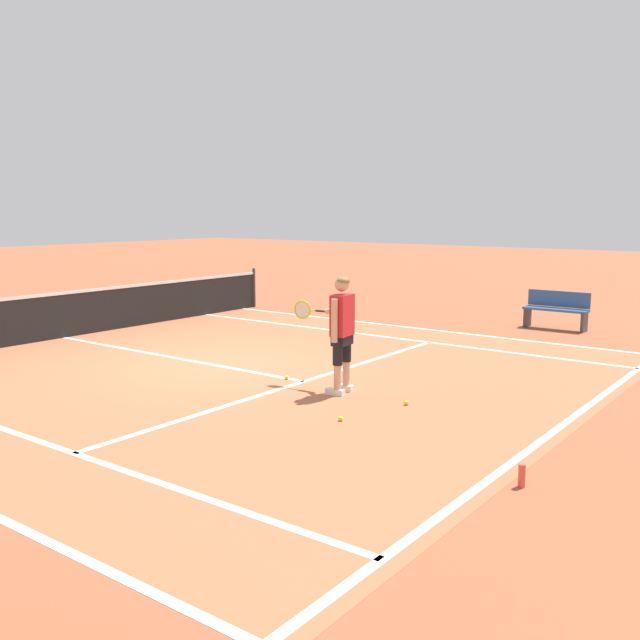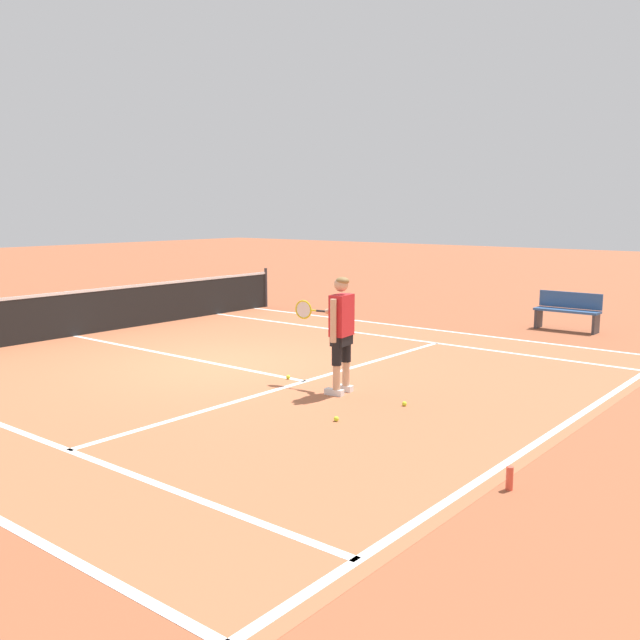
{
  "view_description": "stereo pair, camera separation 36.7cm",
  "coord_description": "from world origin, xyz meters",
  "px_view_note": "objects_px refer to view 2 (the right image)",
  "views": [
    {
      "loc": [
        -8.47,
        -8.61,
        2.66
      ],
      "look_at": [
        -0.22,
        -2.44,
        1.05
      ],
      "focal_mm": 39.64,
      "sensor_mm": 36.0,
      "label": 1
    },
    {
      "loc": [
        -8.24,
        -8.9,
        2.66
      ],
      "look_at": [
        -0.22,
        -2.44,
        1.05
      ],
      "focal_mm": 39.64,
      "sensor_mm": 36.0,
      "label": 2
    }
  ],
  "objects_px": {
    "tennis_player": "(340,327)",
    "tennis_ball_mid_court": "(404,404)",
    "water_bottle": "(510,478)",
    "courtside_bench": "(568,310)",
    "tennis_ball_by_baseline": "(288,377)",
    "tennis_ball_near_feet": "(336,419)"
  },
  "relations": [
    {
      "from": "tennis_player",
      "to": "tennis_ball_mid_court",
      "type": "relative_size",
      "value": 25.95
    },
    {
      "from": "water_bottle",
      "to": "tennis_ball_near_feet",
      "type": "bearing_deg",
      "value": 74.88
    },
    {
      "from": "tennis_player",
      "to": "tennis_ball_mid_court",
      "type": "bearing_deg",
      "value": -90.09
    },
    {
      "from": "courtside_bench",
      "to": "water_bottle",
      "type": "bearing_deg",
      "value": -163.34
    },
    {
      "from": "tennis_ball_near_feet",
      "to": "water_bottle",
      "type": "distance_m",
      "value": 2.74
    },
    {
      "from": "tennis_ball_near_feet",
      "to": "tennis_ball_mid_court",
      "type": "bearing_deg",
      "value": -14.57
    },
    {
      "from": "tennis_ball_near_feet",
      "to": "tennis_player",
      "type": "bearing_deg",
      "value": 35.36
    },
    {
      "from": "tennis_ball_mid_court",
      "to": "courtside_bench",
      "type": "height_order",
      "value": "courtside_bench"
    },
    {
      "from": "water_bottle",
      "to": "courtside_bench",
      "type": "bearing_deg",
      "value": 16.66
    },
    {
      "from": "tennis_player",
      "to": "tennis_ball_by_baseline",
      "type": "xyz_separation_m",
      "value": [
        0.17,
        1.16,
        -0.96
      ]
    },
    {
      "from": "tennis_ball_by_baseline",
      "to": "water_bottle",
      "type": "xyz_separation_m",
      "value": [
        -2.03,
        -4.62,
        0.08
      ]
    },
    {
      "from": "tennis_player",
      "to": "courtside_bench",
      "type": "bearing_deg",
      "value": -5.0
    },
    {
      "from": "tennis_ball_mid_court",
      "to": "water_bottle",
      "type": "bearing_deg",
      "value": -128.41
    },
    {
      "from": "water_bottle",
      "to": "tennis_ball_mid_court",
      "type": "bearing_deg",
      "value": 51.59
    },
    {
      "from": "tennis_player",
      "to": "tennis_ball_mid_court",
      "type": "xyz_separation_m",
      "value": [
        -0.0,
        -1.11,
        -0.96
      ]
    },
    {
      "from": "tennis_ball_mid_court",
      "to": "water_bottle",
      "type": "distance_m",
      "value": 3.0
    },
    {
      "from": "tennis_ball_near_feet",
      "to": "tennis_ball_mid_court",
      "type": "distance_m",
      "value": 1.18
    },
    {
      "from": "tennis_ball_mid_court",
      "to": "water_bottle",
      "type": "relative_size",
      "value": 0.29
    },
    {
      "from": "tennis_ball_near_feet",
      "to": "tennis_ball_by_baseline",
      "type": "distance_m",
      "value": 2.37
    },
    {
      "from": "tennis_player",
      "to": "tennis_ball_near_feet",
      "type": "distance_m",
      "value": 1.7
    },
    {
      "from": "tennis_ball_near_feet",
      "to": "courtside_bench",
      "type": "height_order",
      "value": "courtside_bench"
    },
    {
      "from": "tennis_ball_near_feet",
      "to": "courtside_bench",
      "type": "distance_m",
      "value": 8.67
    }
  ]
}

